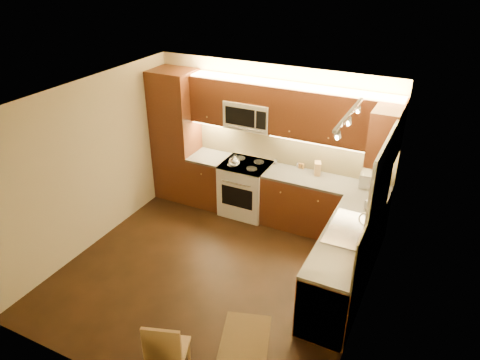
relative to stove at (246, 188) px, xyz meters
The scene contains 37 objects.
floor 1.76m from the stove, 79.85° to the right, with size 4.00×4.00×0.01m, color black.
ceiling 2.66m from the stove, 79.85° to the right, with size 4.00×4.00×0.01m, color beige.
wall_back 0.91m from the stove, 47.29° to the left, with size 4.00×0.01×2.50m, color #BEB08B.
wall_front 3.77m from the stove, 85.33° to the right, with size 4.00×0.01×2.50m, color #BEB08B.
wall_left 2.51m from the stove, 135.42° to the right, with size 0.01×4.00×2.50m, color #BEB08B.
wall_right 2.95m from the stove, 36.06° to the right, with size 0.01×4.00×2.50m, color #BEB08B.
pantry 1.52m from the stove, behind, with size 0.70×0.60×2.30m, color #48200F.
base_cab_back_left 0.69m from the stove, behind, with size 0.62×0.60×0.86m, color #48200F.
counter_back_left 0.81m from the stove, behind, with size 0.62×0.60×0.04m, color #3A3734.
base_cab_back_right 1.34m from the stove, ahead, with size 1.92×0.60×0.86m, color #48200F.
counter_back_right 1.40m from the stove, ahead, with size 1.92×0.60×0.04m, color #3A3734.
base_cab_right 2.37m from the stove, 32.52° to the right, with size 0.60×2.00×0.86m, color #48200F.
counter_right 2.41m from the stove, 32.52° to the right, with size 0.60×2.00×0.04m, color #3A3734.
dishwasher 2.81m from the stove, 44.64° to the right, with size 0.58×0.60×0.84m, color silver.
backsplash_back 1.03m from the stove, 25.86° to the left, with size 3.30×0.02×0.60m, color tan.
backsplash_right 2.72m from the stove, 29.11° to the right, with size 0.02×2.00×0.60m, color tan.
upper_cab_back_left 1.58m from the stove, 167.74° to the left, with size 0.62×0.35×0.75m, color #48200F.
upper_cab_back_right 1.95m from the stove, ahead, with size 1.92×0.35×0.75m, color #48200F.
upper_cab_bridge 1.64m from the stove, 90.00° to the left, with size 0.76×0.35×0.31m, color #48200F.
upper_cab_right_corner 2.57m from the stove, ahead, with size 0.35×0.50×0.75m, color #48200F.
stove is the anchor object (origin of this frame).
microwave 1.27m from the stove, 90.00° to the left, with size 0.76×0.38×0.44m, color silver, non-canonical shape.
window_frame 2.79m from the stove, 26.21° to the right, with size 0.03×1.44×1.24m, color silver.
window_blinds 2.77m from the stove, 26.41° to the right, with size 0.02×1.36×1.16m, color silver.
sink 2.35m from the stove, 29.36° to the right, with size 0.52×0.86×0.15m, color silver, non-canonical shape.
faucet 2.52m from the stove, 27.30° to the right, with size 0.20×0.04×0.30m, color silver, non-canonical shape.
track_light_bar 3.01m from the stove, 34.57° to the right, with size 0.04×1.20×0.03m, color silver.
kettle 0.59m from the stove, 131.05° to the right, with size 0.17×0.17×0.20m, color silver, non-canonical shape.
toaster_oven 2.09m from the stove, ahead, with size 0.37×0.28×0.22m, color silver.
knife_block 1.29m from the stove, ahead, with size 0.09×0.15×0.21m, color olive.
spice_jar_a 0.69m from the stove, 26.97° to the left, with size 0.05×0.05×0.10m, color silver.
spice_jar_b 1.01m from the stove, 17.48° to the left, with size 0.04×0.04×0.09m, color brown.
spice_jar_c 0.97m from the stove, 18.33° to the left, with size 0.04×0.04×0.09m, color silver.
spice_jar_d 1.05m from the stove, 16.57° to the left, with size 0.04×0.04×0.09m, color olive.
soap_bottle 2.23m from the stove, 13.75° to the right, with size 0.09×0.09×0.20m, color #B2B1B6.
rug 2.89m from the stove, 64.48° to the right, with size 0.55×0.83×0.01m, color black.
dining_chair 3.46m from the stove, 77.59° to the right, with size 0.38×0.38×0.87m, color olive, non-canonical shape.
Camera 1 is at (2.54, -4.29, 4.09)m, focal length 33.53 mm.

